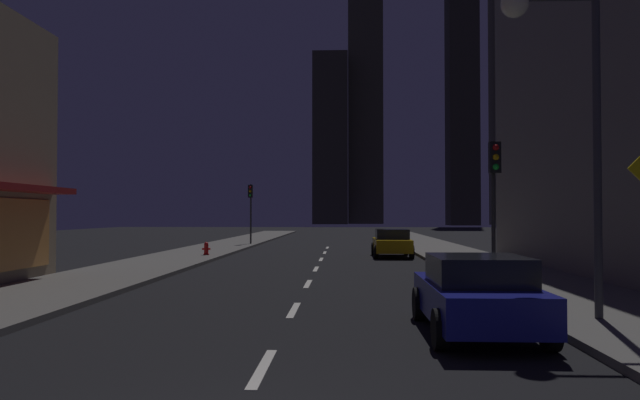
# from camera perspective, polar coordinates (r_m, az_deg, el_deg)

# --- Properties ---
(ground_plane) EXTENTS (78.00, 136.00, 0.10)m
(ground_plane) POSITION_cam_1_polar(r_m,az_deg,el_deg) (37.48, 0.60, -4.84)
(ground_plane) COLOR black
(sidewalk_right) EXTENTS (4.00, 76.00, 0.15)m
(sidewalk_right) POSITION_cam_1_polar(r_m,az_deg,el_deg) (37.90, 11.27, -4.59)
(sidewalk_right) COLOR #605E59
(sidewalk_right) RESTS_ON ground
(sidewalk_left) EXTENTS (4.00, 76.00, 0.15)m
(sidewalk_left) POSITION_cam_1_polar(r_m,az_deg,el_deg) (38.34, -9.95, -4.56)
(sidewalk_left) COLOR #605E59
(sidewalk_left) RESTS_ON ground
(lane_marking_center) EXTENTS (0.16, 38.60, 0.01)m
(lane_marking_center) POSITION_cam_1_polar(r_m,az_deg,el_deg) (21.74, -0.73, -7.20)
(lane_marking_center) COLOR silver
(lane_marking_center) RESTS_ON ground
(skyscraper_distant_tall) EXTENTS (8.14, 7.88, 39.88)m
(skyscraper_distant_tall) POSITION_cam_1_polar(r_m,az_deg,el_deg) (141.30, 0.99, 5.81)
(skyscraper_distant_tall) COLOR #373529
(skyscraper_distant_tall) RESTS_ON ground
(skyscraper_distant_mid) EXTENTS (8.29, 8.19, 64.07)m
(skyscraper_distant_mid) POSITION_cam_1_polar(r_m,az_deg,el_deg) (148.98, 4.31, 10.16)
(skyscraper_distant_mid) COLOR #403D30
(skyscraper_distant_mid) RESTS_ON ground
(skyscraper_distant_short) EXTENTS (6.08, 6.56, 72.25)m
(skyscraper_distant_short) POSITION_cam_1_polar(r_m,az_deg,el_deg) (132.11, 13.32, 13.52)
(skyscraper_distant_short) COLOR #2E2C23
(skyscraper_distant_short) RESTS_ON ground
(skyscraper_distant_slender) EXTENTS (5.29, 6.39, 54.50)m
(skyscraper_distant_slender) POSITION_cam_1_polar(r_m,az_deg,el_deg) (136.55, 17.11, 9.23)
(skyscraper_distant_slender) COLOR #504C3C
(skyscraper_distant_slender) RESTS_ON ground
(car_parked_near) EXTENTS (1.98, 4.24, 1.45)m
(car_parked_near) POSITION_cam_1_polar(r_m,az_deg,el_deg) (11.54, 14.65, -8.63)
(car_parked_near) COLOR navy
(car_parked_near) RESTS_ON ground
(car_parked_far) EXTENTS (1.98, 4.24, 1.45)m
(car_parked_far) POSITION_cam_1_polar(r_m,az_deg,el_deg) (31.42, 6.84, -4.05)
(car_parked_far) COLOR gold
(car_parked_far) RESTS_ON ground
(fire_hydrant_far_left) EXTENTS (0.42, 0.30, 0.65)m
(fire_hydrant_far_left) POSITION_cam_1_polar(r_m,az_deg,el_deg) (31.17, -10.76, -4.59)
(fire_hydrant_far_left) COLOR red
(fire_hydrant_far_left) RESTS_ON sidewalk_left
(traffic_light_near_right) EXTENTS (0.32, 0.48, 4.20)m
(traffic_light_near_right) POSITION_cam_1_polar(r_m,az_deg,el_deg) (18.07, 16.24, 1.80)
(traffic_light_near_right) COLOR #2D2D2D
(traffic_light_near_right) RESTS_ON sidewalk_right
(traffic_light_far_left) EXTENTS (0.32, 0.48, 4.20)m
(traffic_light_far_left) POSITION_cam_1_polar(r_m,az_deg,el_deg) (42.58, -6.62, -0.06)
(traffic_light_far_left) COLOR #2D2D2D
(traffic_light_far_left) RESTS_ON sidewalk_left
(street_lamp_right) EXTENTS (1.96, 0.56, 6.58)m
(street_lamp_right) POSITION_cam_1_polar(r_m,az_deg,el_deg) (13.14, 21.40, 11.29)
(street_lamp_right) COLOR #38383D
(street_lamp_right) RESTS_ON sidewalk_right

